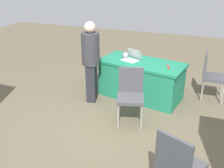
{
  "coord_description": "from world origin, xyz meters",
  "views": [
    {
      "loc": [
        -1.28,
        3.39,
        2.52
      ],
      "look_at": [
        -0.07,
        0.02,
        0.9
      ],
      "focal_mm": 42.47,
      "sensor_mm": 36.0,
      "label": 1
    }
  ],
  "objects": [
    {
      "name": "chair_tucked_left",
      "position": [
        -0.21,
        -0.5,
        0.54
      ],
      "size": [
        0.54,
        0.54,
        0.95
      ],
      "rotation": [
        0.0,
        0.0,
        0.27
      ],
      "color": "#9E9993",
      "rests_on": "ground"
    },
    {
      "name": "chair_tucked_right",
      "position": [
        -1.19,
        1.02,
        0.55
      ],
      "size": [
        0.58,
        0.58,
        0.96
      ],
      "rotation": [
        0.0,
        0.0,
        2.7
      ],
      "color": "#9E9993",
      "rests_on": "ground"
    },
    {
      "name": "table_foreground",
      "position": [
        -0.17,
        -1.46,
        0.39
      ],
      "size": [
        1.78,
        1.09,
        0.77
      ],
      "rotation": [
        0.0,
        0.0,
        -0.2
      ],
      "color": "#1E7A56",
      "rests_on": "ground"
    },
    {
      "name": "yarn_ball",
      "position": [
        0.21,
        -1.57,
        0.83
      ],
      "size": [
        0.12,
        0.12,
        0.12
      ],
      "primitive_type": "sphere",
      "color": "gray",
      "rests_on": "table_foreground"
    },
    {
      "name": "chair_near_front",
      "position": [
        -1.48,
        -1.87,
        0.54
      ],
      "size": [
        0.44,
        0.44,
        0.95
      ],
      "rotation": [
        0.0,
        0.0,
        1.58
      ],
      "color": "#9E9993",
      "rests_on": "ground"
    },
    {
      "name": "person_attendee_standing",
      "position": [
        0.73,
        -0.99,
        0.88
      ],
      "size": [
        0.41,
        0.41,
        1.59
      ],
      "rotation": [
        0.0,
        0.0,
        4.94
      ],
      "color": "#26262D",
      "rests_on": "ground"
    },
    {
      "name": "ground_plane",
      "position": [
        0.0,
        0.0,
        0.0
      ],
      "size": [
        14.4,
        14.4,
        0.0
      ],
      "primitive_type": "plane",
      "color": "brown"
    },
    {
      "name": "laptop_silver",
      "position": [
        0.06,
        -1.49,
        0.81
      ],
      "size": [
        0.4,
        0.39,
        0.21
      ],
      "rotation": [
        0.0,
        0.0,
        -0.39
      ],
      "color": "silver",
      "rests_on": "table_foreground"
    },
    {
      "name": "scissors_red",
      "position": [
        -0.7,
        -1.35,
        0.77
      ],
      "size": [
        0.09,
        0.18,
        0.01
      ],
      "primitive_type": "cube",
      "rotation": [
        0.0,
        0.0,
        1.89
      ],
      "color": "red",
      "rests_on": "table_foreground"
    }
  ]
}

